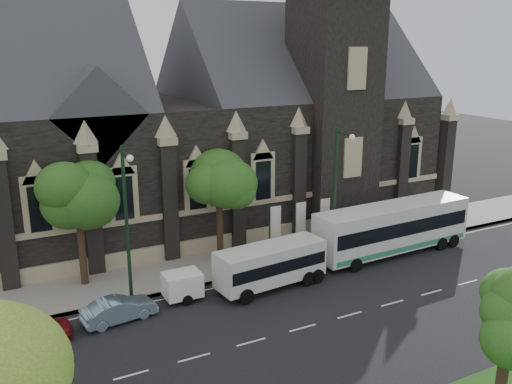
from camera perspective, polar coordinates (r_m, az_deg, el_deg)
ground at (r=27.92m, az=-0.51°, el=-15.41°), size 160.00×160.00×0.00m
sidewalk at (r=35.69m, az=-7.53°, el=-8.25°), size 80.00×5.00×0.15m
museum at (r=43.67m, az=-5.80°, el=7.21°), size 40.00×17.70×29.90m
tree_park_east at (r=23.01m, az=25.00°, el=-11.01°), size 3.40×3.40×6.28m
tree_walk_right at (r=36.06m, az=-3.72°, el=1.73°), size 4.08×4.08×7.80m
tree_walk_left at (r=33.60m, az=-17.90°, el=-0.15°), size 3.91×3.91×7.64m
street_lamp_near at (r=36.49m, az=8.44°, el=0.62°), size 0.36×1.88×9.00m
street_lamp_mid at (r=30.70m, az=-13.31°, el=-2.46°), size 0.36×1.88×9.00m
banner_flag_left at (r=36.87m, az=1.83°, el=-3.49°), size 0.90×0.10×4.00m
banner_flag_center at (r=37.85m, az=4.48°, el=-3.03°), size 0.90×0.10×4.00m
banner_flag_right at (r=38.90m, az=6.99°, el=-2.59°), size 0.90×0.10×4.00m
tour_coach at (r=39.03m, az=14.09°, el=-3.61°), size 12.14×3.16×3.52m
shuttle_bus at (r=32.89m, az=1.58°, el=-7.47°), size 7.01×2.99×2.64m
box_trailer at (r=31.89m, az=-7.71°, el=-9.56°), size 3.04×1.79×1.62m
sedan at (r=30.38m, az=-14.11°, el=-11.81°), size 4.09×1.90×1.30m
car_far_red at (r=29.51m, az=-22.91°, el=-13.29°), size 4.31×1.76×1.47m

